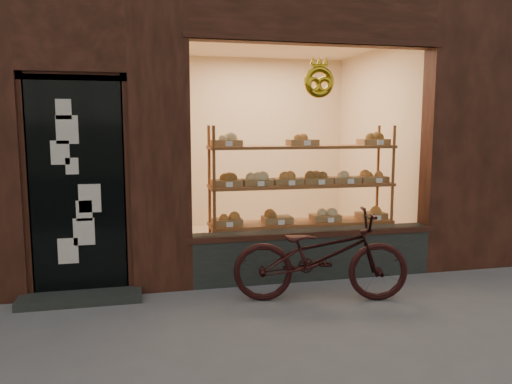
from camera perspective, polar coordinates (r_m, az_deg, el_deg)
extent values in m
plane|color=#555557|center=(3.73, 11.12, -19.62)|extent=(90.00, 90.00, 0.00)
cube|color=black|center=(5.64, 6.53, -7.05)|extent=(2.70, 0.25, 0.55)
cube|color=black|center=(5.15, -19.71, 0.49)|extent=(0.90, 0.04, 2.15)
cube|color=black|center=(5.22, -19.39, -11.35)|extent=(1.15, 0.35, 0.08)
torus|color=gold|center=(5.38, 7.22, 12.36)|extent=(0.33, 0.07, 0.33)
cube|color=brown|center=(6.09, 5.15, -8.13)|extent=(2.20, 0.45, 0.04)
cube|color=brown|center=(5.97, 5.21, -3.51)|extent=(2.20, 0.45, 0.03)
cube|color=brown|center=(5.90, 5.26, 0.78)|extent=(2.20, 0.45, 0.04)
cube|color=brown|center=(5.87, 5.31, 5.15)|extent=(2.20, 0.45, 0.04)
cylinder|color=brown|center=(5.49, -4.78, -1.31)|extent=(0.04, 0.04, 1.70)
cylinder|color=brown|center=(6.17, 15.30, -0.57)|extent=(0.04, 0.04, 1.70)
cylinder|color=brown|center=(5.87, -5.33, -0.73)|extent=(0.04, 0.04, 1.70)
cylinder|color=brown|center=(6.51, 13.68, -0.10)|extent=(0.04, 0.04, 1.70)
cube|color=olive|center=(5.75, -3.35, -3.39)|extent=(0.34, 0.24, 0.07)
sphere|color=#A46831|center=(5.73, -3.36, -2.56)|extent=(0.11, 0.11, 0.11)
cube|color=white|center=(5.57, -3.03, -3.75)|extent=(0.07, 0.01, 0.05)
cube|color=olive|center=(5.88, 2.43, -3.15)|extent=(0.34, 0.24, 0.07)
sphere|color=#563519|center=(5.86, 2.43, -2.33)|extent=(0.11, 0.11, 0.11)
cube|color=white|center=(5.70, 2.92, -3.48)|extent=(0.08, 0.01, 0.05)
cube|color=olive|center=(6.06, 7.91, -2.88)|extent=(0.34, 0.24, 0.07)
sphere|color=tan|center=(6.05, 7.92, -2.09)|extent=(0.11, 0.11, 0.11)
cube|color=white|center=(5.89, 8.55, -3.20)|extent=(0.07, 0.01, 0.05)
cube|color=olive|center=(6.30, 13.02, -2.61)|extent=(0.34, 0.24, 0.07)
sphere|color=#A46831|center=(6.29, 13.04, -1.85)|extent=(0.11, 0.11, 0.11)
cube|color=white|center=(6.14, 13.78, -2.90)|extent=(0.08, 0.01, 0.05)
cube|color=olive|center=(5.68, -3.39, 1.06)|extent=(0.34, 0.24, 0.07)
sphere|color=#563519|center=(5.67, -3.40, 1.92)|extent=(0.11, 0.11, 0.11)
cube|color=white|center=(5.50, -3.07, 0.85)|extent=(0.07, 0.01, 0.06)
cube|color=olive|center=(5.75, 0.15, 1.16)|extent=(0.34, 0.24, 0.07)
sphere|color=tan|center=(5.74, 0.15, 2.00)|extent=(0.11, 0.11, 0.11)
cube|color=white|center=(5.57, 0.58, 0.95)|extent=(0.08, 0.01, 0.06)
cube|color=olive|center=(5.84, 3.59, 1.25)|extent=(0.34, 0.24, 0.07)
sphere|color=#A46831|center=(5.84, 3.59, 2.07)|extent=(0.11, 0.11, 0.11)
cube|color=white|center=(5.67, 4.12, 1.04)|extent=(0.07, 0.01, 0.06)
cube|color=olive|center=(5.96, 6.91, 1.32)|extent=(0.34, 0.24, 0.07)
sphere|color=#563519|center=(5.95, 6.92, 2.14)|extent=(0.11, 0.11, 0.11)
cube|color=white|center=(5.78, 7.53, 1.13)|extent=(0.07, 0.01, 0.06)
cube|color=olive|center=(6.09, 10.10, 1.40)|extent=(0.34, 0.24, 0.07)
sphere|color=tan|center=(6.08, 10.12, 2.19)|extent=(0.11, 0.11, 0.11)
cube|color=white|center=(5.92, 10.80, 1.21)|extent=(0.08, 0.01, 0.06)
cube|color=olive|center=(6.24, 13.14, 1.46)|extent=(0.34, 0.24, 0.07)
sphere|color=#A46831|center=(6.23, 13.17, 2.24)|extent=(0.11, 0.11, 0.11)
cube|color=white|center=(6.07, 13.91, 1.28)|extent=(0.08, 0.01, 0.06)
cube|color=olive|center=(5.65, -3.43, 5.61)|extent=(0.34, 0.24, 0.07)
sphere|color=tan|center=(5.65, -3.43, 6.47)|extent=(0.11, 0.11, 0.11)
cube|color=white|center=(5.47, -3.10, 5.54)|extent=(0.07, 0.01, 0.06)
cube|color=olive|center=(5.87, 5.32, 5.66)|extent=(0.34, 0.24, 0.07)
sphere|color=#A46831|center=(5.86, 5.33, 6.49)|extent=(0.11, 0.11, 0.11)
cube|color=white|center=(5.69, 5.91, 5.59)|extent=(0.07, 0.01, 0.06)
cube|color=olive|center=(6.21, 13.27, 5.59)|extent=(0.34, 0.24, 0.07)
sphere|color=#563519|center=(6.21, 13.29, 6.38)|extent=(0.11, 0.11, 0.11)
cube|color=white|center=(6.04, 14.04, 5.52)|extent=(0.08, 0.01, 0.06)
imported|color=black|center=(4.91, 7.40, -7.24)|extent=(1.78, 0.94, 0.89)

